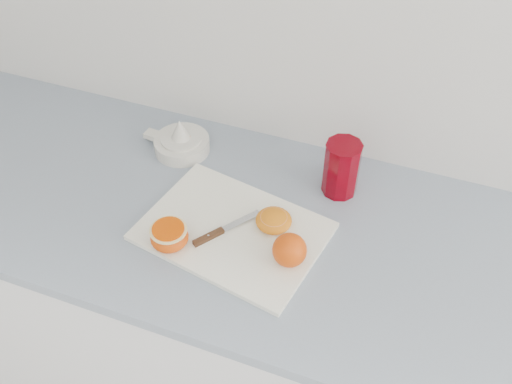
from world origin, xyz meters
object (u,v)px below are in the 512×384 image
Objects in this scene: counter at (231,319)px; half_orange at (169,236)px; citrus_juicer at (181,142)px; cutting_board at (233,231)px; red_tumbler at (341,170)px.

counter is 0.50m from half_orange.
citrus_juicer is (-0.19, 0.16, 0.47)m from counter.
half_orange is at bearing -141.95° from cutting_board.
citrus_juicer is 0.41m from red_tumbler.
half_orange is 0.59× the size of red_tumbler.
citrus_juicer is at bearing 111.64° from half_orange.
half_orange is 0.42m from red_tumbler.
counter is 14.41× the size of citrus_juicer.
cutting_board is 4.75× the size of half_orange.
counter is 18.56× the size of red_tumbler.
cutting_board is at bearing -43.42° from citrus_juicer.
citrus_juicer is (-0.23, 0.22, 0.02)m from cutting_board.
cutting_board is 0.14m from half_orange.
half_orange is at bearing -116.36° from counter.
cutting_board is at bearing -51.10° from counter.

